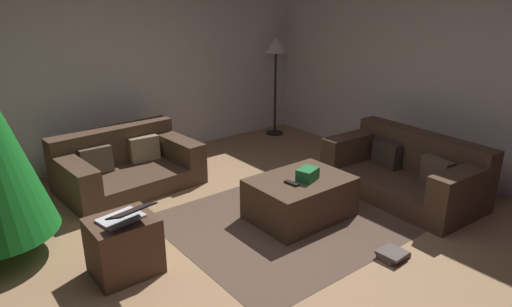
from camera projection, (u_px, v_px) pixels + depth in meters
name	position (u px, v px, depth m)	size (l,w,h in m)	color
ground_plane	(252.00, 262.00, 3.86)	(6.40, 6.40, 0.00)	#93704C
rear_partition	(102.00, 66.00, 5.75)	(6.40, 0.12, 2.60)	beige
corner_partition	(463.00, 73.00, 5.25)	(0.12, 6.40, 2.60)	beige
couch_left	(125.00, 165.00, 5.34)	(1.60, 1.09, 0.66)	#473323
couch_right	(407.00, 172.00, 5.09)	(1.00, 1.74, 0.69)	#473323
ottoman	(300.00, 198.00, 4.58)	(1.00, 0.72, 0.43)	#473323
gift_box	(308.00, 174.00, 4.46)	(0.22, 0.16, 0.12)	#19662D
tv_remote	(292.00, 183.00, 4.37)	(0.05, 0.16, 0.02)	black
side_table	(124.00, 246.00, 3.65)	(0.52, 0.44, 0.49)	#4C3323
laptop	(125.00, 216.00, 3.51)	(0.40, 0.45, 0.18)	silver
book_stack	(393.00, 255.00, 3.91)	(0.28, 0.23, 0.07)	#4C423D
corner_lamp	(276.00, 52.00, 6.95)	(0.36, 0.36, 1.56)	black
area_rug	(299.00, 216.00, 4.65)	(2.60, 2.00, 0.01)	brown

